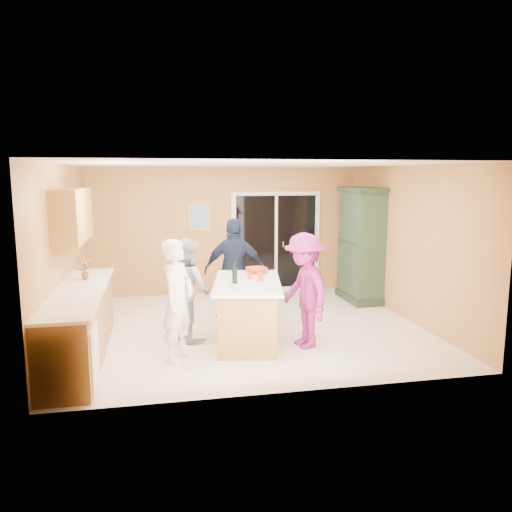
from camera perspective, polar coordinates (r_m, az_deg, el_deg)
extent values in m
plane|color=beige|center=(8.16, -0.90, -8.14)|extent=(5.50, 5.50, 0.00)
cube|color=white|center=(7.79, -0.95, 10.43)|extent=(5.50, 5.00, 0.10)
cube|color=#E5B05E|center=(10.32, -3.44, 2.89)|extent=(5.50, 0.10, 2.60)
cube|color=#E5B05E|center=(5.47, 3.81, -2.77)|extent=(5.50, 0.10, 2.60)
cube|color=#E5B05E|center=(7.86, -21.05, 0.30)|extent=(0.10, 5.00, 2.60)
cube|color=#E5B05E|center=(8.79, 17.00, 1.39)|extent=(0.10, 5.00, 2.60)
cube|color=#A3713F|center=(7.12, -19.46, -7.50)|extent=(0.60, 3.00, 0.90)
cube|color=white|center=(6.11, -20.79, -10.87)|extent=(0.62, 0.60, 0.72)
cube|color=silver|center=(7.01, -19.54, -3.81)|extent=(0.65, 3.05, 0.04)
cylinder|color=silver|center=(6.49, -20.37, -3.32)|extent=(0.02, 0.02, 0.30)
cube|color=#A3713F|center=(7.57, -20.24, 4.42)|extent=(0.35, 1.60, 0.75)
cube|color=silver|center=(10.52, 2.28, 1.64)|extent=(1.90, 0.05, 2.10)
cube|color=black|center=(10.50, 2.30, 1.63)|extent=(1.70, 0.03, 1.94)
cube|color=silver|center=(10.50, 2.30, 1.63)|extent=(0.06, 0.04, 1.94)
cube|color=silver|center=(10.53, 3.11, 1.37)|extent=(0.02, 0.03, 0.12)
cube|color=tan|center=(10.21, -6.50, 4.47)|extent=(0.46, 0.03, 0.56)
cube|color=#4C6F9D|center=(10.20, -6.50, 4.46)|extent=(0.38, 0.02, 0.48)
cube|color=#A3713F|center=(7.35, -0.99, -6.54)|extent=(1.06, 1.66, 0.87)
cube|color=silver|center=(7.24, -1.00, -3.06)|extent=(1.24, 1.88, 0.04)
cube|color=black|center=(7.47, -0.98, -9.41)|extent=(0.97, 1.57, 0.10)
cube|color=#213621|center=(10.09, 11.77, -4.56)|extent=(0.61, 1.16, 0.13)
cube|color=#314A36|center=(9.90, 11.96, 1.22)|extent=(0.55, 1.09, 2.05)
cube|color=#213621|center=(9.81, 12.17, 7.43)|extent=(0.63, 1.20, 0.09)
imported|color=white|center=(6.65, -8.92, -5.03)|extent=(0.63, 0.71, 1.62)
imported|color=#99999B|center=(7.51, -7.71, -3.74)|extent=(0.84, 0.91, 1.52)
imported|color=#181F34|center=(8.28, -2.43, -1.68)|extent=(1.08, 0.61, 1.74)
imported|color=#881D63|center=(7.11, 5.57, -3.95)|extent=(0.80, 1.15, 1.64)
imported|color=red|center=(7.86, 0.05, -1.63)|extent=(0.39, 0.39, 0.08)
imported|color=#B41215|center=(7.61, -19.04, -1.29)|extent=(0.21, 0.18, 0.35)
cylinder|color=red|center=(7.26, 0.50, -2.37)|extent=(0.09, 0.09, 0.13)
cylinder|color=red|center=(7.40, -0.72, -2.25)|extent=(0.07, 0.07, 0.10)
cylinder|color=black|center=(7.10, -2.46, -2.20)|extent=(0.07, 0.07, 0.23)
cylinder|color=black|center=(7.07, -2.47, -0.93)|extent=(0.03, 0.03, 0.09)
cylinder|color=silver|center=(7.35, -3.53, -2.68)|extent=(0.25, 0.25, 0.01)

